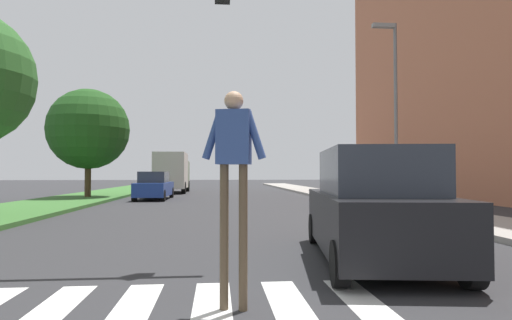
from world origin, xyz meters
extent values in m
plane|color=#2D2D30|center=(0.00, 30.00, 0.00)|extent=(140.00, 140.00, 0.00)
cube|color=silver|center=(-1.35, 7.18, 0.00)|extent=(0.45, 2.20, 0.01)
cube|color=silver|center=(-0.45, 7.18, 0.00)|extent=(0.45, 2.20, 0.01)
cube|color=silver|center=(0.45, 7.18, 0.00)|extent=(0.45, 2.20, 0.01)
cube|color=silver|center=(1.35, 7.18, 0.00)|extent=(0.45, 2.20, 0.01)
cube|color=silver|center=(2.25, 7.18, 0.00)|extent=(0.45, 2.20, 0.01)
cube|color=#386B2D|center=(-7.38, 28.00, 0.07)|extent=(4.25, 64.00, 0.15)
cylinder|color=#4C3823|center=(-7.14, 28.28, 1.45)|extent=(0.36, 0.36, 2.59)
sphere|color=#1E4C19|center=(-7.14, 28.28, 4.17)|extent=(4.77, 4.77, 4.77)
cube|color=#9E9991|center=(8.22, 28.00, 0.07)|extent=(3.00, 64.00, 0.15)
cylinder|color=slate|center=(7.72, 18.80, 3.90)|extent=(0.14, 0.14, 7.50)
cube|color=gray|center=(7.22, 18.80, 7.55)|extent=(0.90, 0.24, 0.16)
cylinder|color=brown|center=(0.80, 7.06, 0.82)|extent=(0.12, 0.12, 1.65)
cylinder|color=brown|center=(0.58, 7.11, 0.82)|extent=(0.12, 0.12, 1.65)
cube|color=#334C8C|center=(0.69, 7.09, 1.96)|extent=(0.42, 0.32, 0.62)
cylinder|color=#334C8C|center=(0.92, 7.03, 1.99)|extent=(0.28, 0.15, 0.58)
cylinder|color=#334C8C|center=(0.46, 7.14, 1.99)|extent=(0.28, 0.15, 0.58)
sphere|color=tan|center=(0.69, 7.09, 2.38)|extent=(0.26, 0.26, 0.22)
cube|color=black|center=(3.28, 9.61, 0.70)|extent=(2.51, 4.81, 0.96)
cube|color=#2D333D|center=(3.25, 9.38, 1.58)|extent=(2.00, 2.73, 0.79)
cylinder|color=black|center=(2.66, 11.56, 0.32)|extent=(0.30, 0.66, 0.64)
cylinder|color=black|center=(4.39, 11.32, 0.32)|extent=(0.30, 0.66, 0.64)
cylinder|color=black|center=(2.16, 7.89, 0.32)|extent=(0.30, 0.66, 0.64)
cylinder|color=black|center=(3.89, 7.66, 0.32)|extent=(0.30, 0.66, 0.64)
cube|color=navy|center=(-3.17, 27.69, 0.61)|extent=(1.79, 4.60, 0.78)
cube|color=#2D333D|center=(-3.17, 27.47, 1.32)|extent=(1.54, 2.09, 0.64)
cylinder|color=black|center=(-3.91, 29.54, 0.32)|extent=(0.23, 0.64, 0.64)
cylinder|color=black|center=(-2.36, 29.51, 0.32)|extent=(0.23, 0.64, 0.64)
cylinder|color=black|center=(-3.98, 25.87, 0.32)|extent=(0.23, 0.64, 0.64)
cylinder|color=black|center=(-2.43, 25.84, 0.32)|extent=(0.23, 0.64, 0.64)
cube|color=gray|center=(-3.02, 38.46, 1.45)|extent=(2.30, 2.00, 2.20)
cube|color=beige|center=(-3.02, 35.36, 1.75)|extent=(2.30, 4.20, 2.70)
cylinder|color=black|center=(-4.07, 38.46, 0.45)|extent=(0.30, 0.90, 0.90)
cylinder|color=black|center=(-1.97, 38.46, 0.45)|extent=(0.30, 0.90, 0.90)
cylinder|color=black|center=(-4.07, 34.31, 0.45)|extent=(0.30, 0.90, 0.90)
cylinder|color=black|center=(-1.97, 34.31, 0.45)|extent=(0.30, 0.90, 0.90)
camera|label=1|loc=(0.50, 2.23, 1.55)|focal=29.85mm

